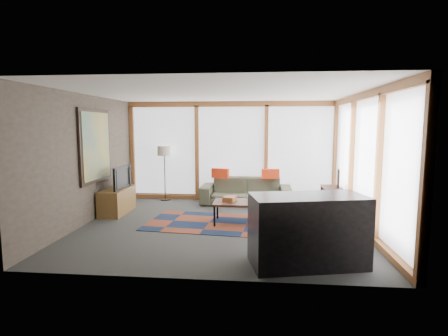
# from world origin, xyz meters

# --- Properties ---
(ground) EXTENTS (5.50, 5.50, 0.00)m
(ground) POSITION_xyz_m (0.00, 0.00, 0.00)
(ground) COLOR #2E2E2C
(ground) RESTS_ON ground
(room_envelope) EXTENTS (5.52, 5.02, 2.62)m
(room_envelope) POSITION_xyz_m (0.49, 0.56, 1.54)
(room_envelope) COLOR #3B312A
(room_envelope) RESTS_ON ground
(rug) EXTENTS (2.62, 1.83, 0.01)m
(rug) POSITION_xyz_m (-0.28, 0.12, 0.01)
(rug) COLOR brown
(rug) RESTS_ON ground
(sofa) EXTENTS (2.28, 0.94, 0.66)m
(sofa) POSITION_xyz_m (0.41, 1.95, 0.33)
(sofa) COLOR #393929
(sofa) RESTS_ON ground
(pillow_left) EXTENTS (0.46, 0.24, 0.24)m
(pillow_left) POSITION_xyz_m (-0.24, 1.93, 0.78)
(pillow_left) COLOR red
(pillow_left) RESTS_ON sofa
(pillow_right) EXTENTS (0.45, 0.19, 0.24)m
(pillow_right) POSITION_xyz_m (1.02, 1.96, 0.78)
(pillow_right) COLOR red
(pillow_right) RESTS_ON sofa
(floor_lamp) EXTENTS (0.36, 0.36, 1.45)m
(floor_lamp) POSITION_xyz_m (-1.75, 2.21, 0.72)
(floor_lamp) COLOR #322217
(floor_lamp) RESTS_ON ground
(coffee_table) EXTENTS (1.35, 0.69, 0.45)m
(coffee_table) POSITION_xyz_m (0.49, 0.17, 0.22)
(coffee_table) COLOR black
(coffee_table) RESTS_ON ground
(book_stack) EXTENTS (0.30, 0.34, 0.10)m
(book_stack) POSITION_xyz_m (0.13, 0.20, 0.50)
(book_stack) COLOR #96592D
(book_stack) RESTS_ON coffee_table
(vase) EXTENTS (0.26, 0.26, 0.19)m
(vase) POSITION_xyz_m (0.59, 0.20, 0.54)
(vase) COLOR white
(vase) RESTS_ON coffee_table
(bookshelf) EXTENTS (0.40, 2.22, 0.55)m
(bookshelf) POSITION_xyz_m (2.43, 0.70, 0.28)
(bookshelf) COLOR black
(bookshelf) RESTS_ON ground
(bowl_a) EXTENTS (0.23, 0.23, 0.10)m
(bowl_a) POSITION_xyz_m (2.44, 0.16, 0.61)
(bowl_a) COLOR black
(bowl_a) RESTS_ON bookshelf
(bowl_b) EXTENTS (0.19, 0.19, 0.09)m
(bowl_b) POSITION_xyz_m (2.39, 0.47, 0.60)
(bowl_b) COLOR black
(bowl_b) RESTS_ON bookshelf
(shelf_picture) EXTENTS (0.10, 0.32, 0.42)m
(shelf_picture) POSITION_xyz_m (2.56, 1.43, 0.77)
(shelf_picture) COLOR black
(shelf_picture) RESTS_ON bookshelf
(tv_console) EXTENTS (0.47, 1.13, 0.56)m
(tv_console) POSITION_xyz_m (-2.47, 0.75, 0.28)
(tv_console) COLOR brown
(tv_console) RESTS_ON ground
(television) EXTENTS (0.15, 0.88, 0.51)m
(television) POSITION_xyz_m (-2.41, 0.76, 0.82)
(television) COLOR black
(television) RESTS_ON tv_console
(bar_counter) EXTENTS (1.71, 1.07, 1.00)m
(bar_counter) POSITION_xyz_m (1.40, -1.87, 0.50)
(bar_counter) COLOR black
(bar_counter) RESTS_ON ground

